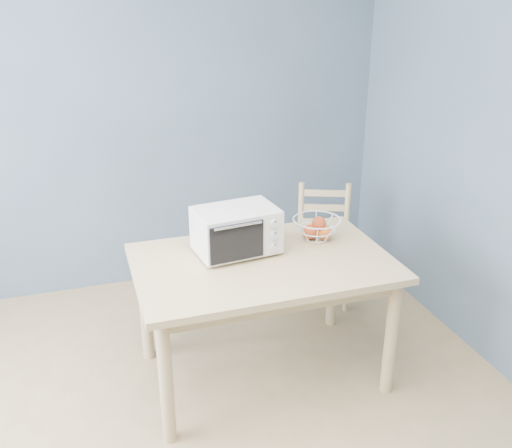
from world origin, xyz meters
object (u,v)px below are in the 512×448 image
object	(u,v)px
toaster_oven	(233,230)
dining_table	(263,276)
fruit_basket	(317,228)
dining_chair	(323,245)

from	to	relation	value
toaster_oven	dining_table	bearing A→B (deg)	-52.63
toaster_oven	fruit_basket	world-z (taller)	toaster_oven
dining_table	fruit_basket	distance (m)	0.46
fruit_basket	toaster_oven	bearing A→B (deg)	-176.51
dining_chair	dining_table	bearing A→B (deg)	-111.27
dining_table	toaster_oven	distance (m)	0.30
dining_table	fruit_basket	bearing A→B (deg)	22.89
toaster_oven	dining_chair	distance (m)	1.15
dining_table	dining_chair	xyz separation A→B (m)	(0.71, 0.75, -0.24)
toaster_oven	fruit_basket	bearing A→B (deg)	-3.11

